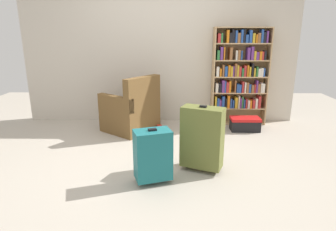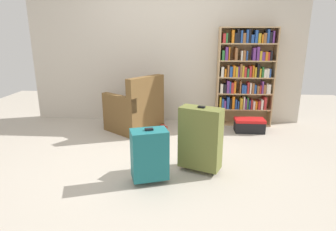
# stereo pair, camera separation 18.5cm
# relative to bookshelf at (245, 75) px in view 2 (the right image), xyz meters

# --- Properties ---
(ground_plane) EXTENTS (8.22, 8.22, 0.00)m
(ground_plane) POSITION_rel_bookshelf_xyz_m (-1.35, -1.53, -0.86)
(ground_plane) COLOR #B2A899
(back_wall) EXTENTS (4.70, 0.10, 2.60)m
(back_wall) POSITION_rel_bookshelf_xyz_m (-1.35, 0.19, 0.44)
(back_wall) COLOR beige
(back_wall) RESTS_ON ground
(bookshelf) EXTENTS (0.93, 0.25, 1.63)m
(bookshelf) POSITION_rel_bookshelf_xyz_m (0.00, 0.00, 0.00)
(bookshelf) COLOR tan
(bookshelf) RESTS_ON ground
(armchair) EXTENTS (0.98, 0.98, 0.90)m
(armchair) POSITION_rel_bookshelf_xyz_m (-1.79, -0.43, -0.55)
(armchair) COLOR brown
(armchair) RESTS_ON ground
(mug) EXTENTS (0.12, 0.08, 0.10)m
(mug) POSITION_rel_bookshelf_xyz_m (-1.34, -0.45, -0.82)
(mug) COLOR red
(mug) RESTS_ON ground
(storage_box) EXTENTS (0.47, 0.26, 0.22)m
(storage_box) POSITION_rel_bookshelf_xyz_m (0.05, -0.41, -0.75)
(storage_box) COLOR black
(storage_box) RESTS_ON ground
(suitcase_olive) EXTENTS (0.51, 0.38, 0.77)m
(suitcase_olive) POSITION_rel_bookshelf_xyz_m (-0.80, -1.82, -0.46)
(suitcase_olive) COLOR brown
(suitcase_olive) RESTS_ON ground
(suitcase_teal) EXTENTS (0.43, 0.34, 0.60)m
(suitcase_teal) POSITION_rel_bookshelf_xyz_m (-1.34, -2.11, -0.55)
(suitcase_teal) COLOR #19666B
(suitcase_teal) RESTS_ON ground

